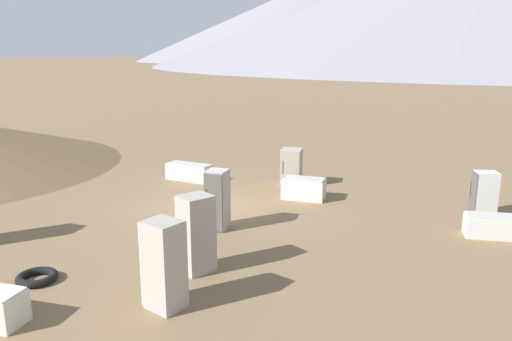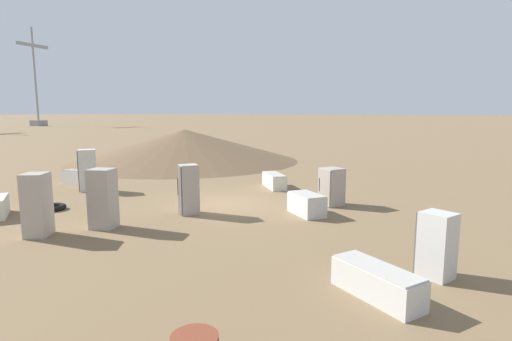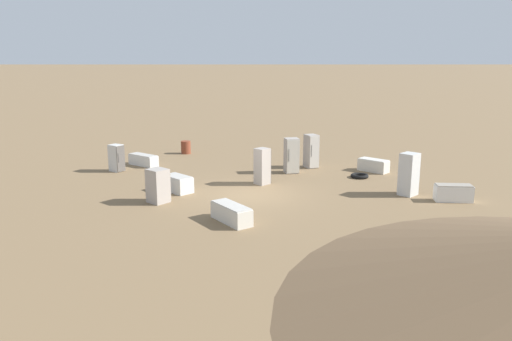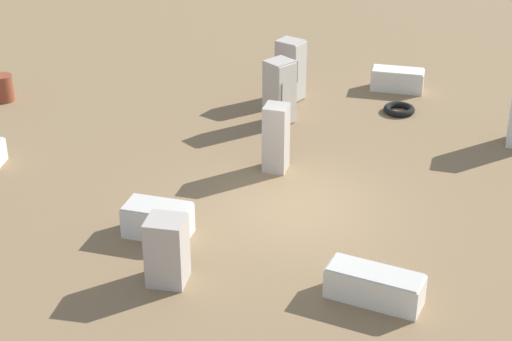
% 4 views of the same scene
% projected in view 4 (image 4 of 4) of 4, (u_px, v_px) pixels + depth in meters
% --- Properties ---
extents(ground_plane, '(1000.00, 1000.00, 0.00)m').
position_uv_depth(ground_plane, '(297.00, 208.00, 20.25)').
color(ground_plane, brown).
extents(discarded_fridge_1, '(0.82, 0.83, 1.87)m').
position_uv_depth(discarded_fridge_1, '(280.00, 92.00, 24.23)').
color(discarded_fridge_1, '#A89E93').
rests_on(discarded_fridge_1, ground_plane).
extents(discarded_fridge_2, '(1.61, 1.65, 0.68)m').
position_uv_depth(discarded_fridge_2, '(397.00, 80.00, 26.71)').
color(discarded_fridge_2, beige).
rests_on(discarded_fridge_2, ground_plane).
extents(discarded_fridge_3, '(1.96, 1.67, 0.68)m').
position_uv_depth(discarded_fridge_3, '(374.00, 286.00, 16.85)').
color(discarded_fridge_3, beige).
rests_on(discarded_fridge_3, ground_plane).
extents(discarded_fridge_5, '(0.94, 0.87, 1.86)m').
position_uv_depth(discarded_fridge_5, '(291.00, 70.00, 25.80)').
color(discarded_fridge_5, '#A89E93').
rests_on(discarded_fridge_5, ground_plane).
extents(discarded_fridge_7, '(0.87, 0.87, 1.78)m').
position_uv_depth(discarded_fridge_7, '(276.00, 138.00, 21.65)').
color(discarded_fridge_7, '#A89E93').
rests_on(discarded_fridge_7, ground_plane).
extents(discarded_fridge_8, '(1.61, 1.59, 0.75)m').
position_uv_depth(discarded_fridge_8, '(158.00, 220.00, 19.05)').
color(discarded_fridge_8, silver).
rests_on(discarded_fridge_8, ground_plane).
extents(discarded_fridge_10, '(1.07, 1.07, 1.46)m').
position_uv_depth(discarded_fridge_10, '(167.00, 250.00, 17.29)').
color(discarded_fridge_10, '#A89E93').
rests_on(discarded_fridge_10, ground_plane).
extents(scrap_tire, '(0.92, 0.92, 0.19)m').
position_uv_depth(scrap_tire, '(399.00, 109.00, 25.26)').
color(scrap_tire, black).
rests_on(scrap_tire, ground_plane).
extents(rusty_barrel, '(0.62, 0.62, 0.82)m').
position_uv_depth(rusty_barrel, '(3.00, 88.00, 25.91)').
color(rusty_barrel, brown).
rests_on(rusty_barrel, ground_plane).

